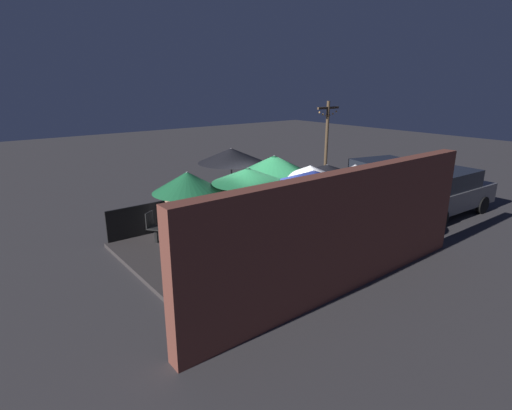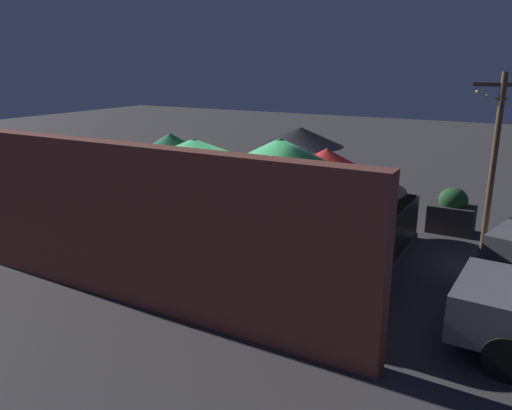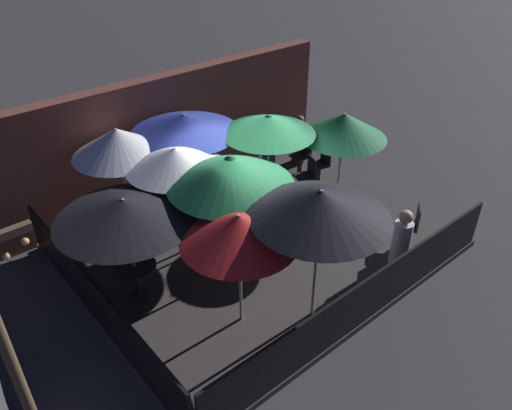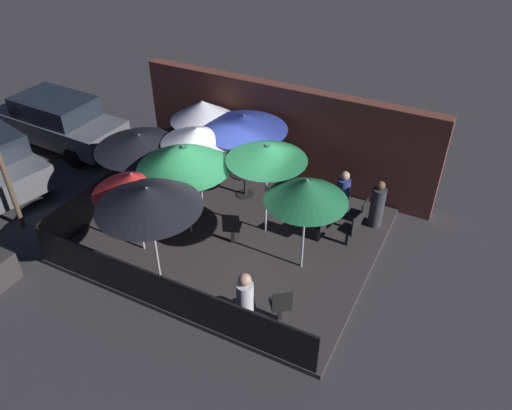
{
  "view_description": "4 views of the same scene",
  "coord_description": "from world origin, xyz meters",
  "px_view_note": "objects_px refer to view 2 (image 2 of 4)",
  "views": [
    {
      "loc": [
        6.6,
        8.29,
        4.55
      ],
      "look_at": [
        0.04,
        -0.05,
        1.3
      ],
      "focal_mm": 28.0,
      "sensor_mm": 36.0,
      "label": 1
    },
    {
      "loc": [
        -5.69,
        9.02,
        4.06
      ],
      "look_at": [
        -0.65,
        0.18,
        1.17
      ],
      "focal_mm": 35.0,
      "sensor_mm": 36.0,
      "label": 2
    },
    {
      "loc": [
        -5.21,
        -6.14,
        6.27
      ],
      "look_at": [
        -0.1,
        -0.09,
        1.11
      ],
      "focal_mm": 35.0,
      "sensor_mm": 36.0,
      "label": 3
    },
    {
      "loc": [
        4.86,
        -8.21,
        7.92
      ],
      "look_at": [
        0.58,
        0.21,
        1.03
      ],
      "focal_mm": 35.0,
      "sensor_mm": 36.0,
      "label": 4
    }
  ],
  "objects_px": {
    "patron_2": "(229,190)",
    "light_post": "(494,160)",
    "patio_umbrella_7": "(170,144)",
    "patio_chair_4": "(97,222)",
    "patio_chair_0": "(205,192)",
    "patio_umbrella_5": "(271,165)",
    "patio_umbrella_1": "(346,179)",
    "patio_umbrella_6": "(326,159)",
    "patio_umbrella_8": "(300,137)",
    "patron_1": "(71,222)",
    "dining_table_1": "(343,243)",
    "patio_umbrella_0": "(208,163)",
    "patio_chair_1": "(144,216)",
    "patio_umbrella_2": "(267,176)",
    "patio_chair_3": "(117,214)",
    "patio_umbrella_4": "(194,148)",
    "planter_box": "(452,213)",
    "dining_table_0": "(210,244)",
    "patio_chair_2": "(234,217)",
    "patio_umbrella_3": "(280,151)",
    "patron_0": "(97,231)"
  },
  "relations": [
    {
      "from": "patio_chair_0",
      "to": "patio_umbrella_5",
      "type": "bearing_deg",
      "value": 15.61
    },
    {
      "from": "patio_umbrella_5",
      "to": "dining_table_0",
      "type": "distance_m",
      "value": 1.9
    },
    {
      "from": "patio_umbrella_7",
      "to": "patio_chair_4",
      "type": "height_order",
      "value": "patio_umbrella_7"
    },
    {
      "from": "patio_umbrella_1",
      "to": "patio_umbrella_8",
      "type": "bearing_deg",
      "value": -48.44
    },
    {
      "from": "patio_umbrella_2",
      "to": "patio_umbrella_8",
      "type": "height_order",
      "value": "patio_umbrella_8"
    },
    {
      "from": "light_post",
      "to": "patio_chair_0",
      "type": "bearing_deg",
      "value": 0.22
    },
    {
      "from": "patio_umbrella_1",
      "to": "patio_umbrella_5",
      "type": "xyz_separation_m",
      "value": [
        1.32,
        0.57,
        0.23
      ]
    },
    {
      "from": "patio_chair_3",
      "to": "patio_umbrella_0",
      "type": "bearing_deg",
      "value": -0.0
    },
    {
      "from": "dining_table_0",
      "to": "patio_chair_4",
      "type": "relative_size",
      "value": 0.98
    },
    {
      "from": "dining_table_1",
      "to": "patio_chair_3",
      "type": "distance_m",
      "value": 5.39
    },
    {
      "from": "dining_table_1",
      "to": "patio_umbrella_0",
      "type": "bearing_deg",
      "value": 34.88
    },
    {
      "from": "patio_umbrella_4",
      "to": "patron_1",
      "type": "xyz_separation_m",
      "value": [
        2.34,
        1.45,
        -1.63
      ]
    },
    {
      "from": "patio_umbrella_0",
      "to": "patio_umbrella_6",
      "type": "height_order",
      "value": "patio_umbrella_0"
    },
    {
      "from": "patio_umbrella_0",
      "to": "dining_table_1",
      "type": "distance_m",
      "value": 3.07
    },
    {
      "from": "patio_umbrella_2",
      "to": "patio_chair_1",
      "type": "relative_size",
      "value": 2.56
    },
    {
      "from": "dining_table_1",
      "to": "light_post",
      "type": "bearing_deg",
      "value": -137.19
    },
    {
      "from": "patio_umbrella_1",
      "to": "patron_0",
      "type": "height_order",
      "value": "patio_umbrella_1"
    },
    {
      "from": "patio_chair_4",
      "to": "patron_0",
      "type": "bearing_deg",
      "value": -40.21
    },
    {
      "from": "planter_box",
      "to": "patio_chair_1",
      "type": "bearing_deg",
      "value": 35.63
    },
    {
      "from": "light_post",
      "to": "patio_chair_3",
      "type": "bearing_deg",
      "value": 20.63
    },
    {
      "from": "patio_umbrella_8",
      "to": "patio_umbrella_7",
      "type": "bearing_deg",
      "value": 35.08
    },
    {
      "from": "patio_umbrella_6",
      "to": "patron_0",
      "type": "distance_m",
      "value": 5.23
    },
    {
      "from": "patio_umbrella_3",
      "to": "dining_table_0",
      "type": "bearing_deg",
      "value": 77.6
    },
    {
      "from": "patio_umbrella_5",
      "to": "patio_chair_2",
      "type": "bearing_deg",
      "value": -35.03
    },
    {
      "from": "patio_chair_4",
      "to": "patron_2",
      "type": "relative_size",
      "value": 0.76
    },
    {
      "from": "planter_box",
      "to": "light_post",
      "type": "distance_m",
      "value": 2.55
    },
    {
      "from": "dining_table_1",
      "to": "patron_1",
      "type": "distance_m",
      "value": 5.92
    },
    {
      "from": "patio_umbrella_8",
      "to": "patio_umbrella_6",
      "type": "bearing_deg",
      "value": 144.86
    },
    {
      "from": "patio_umbrella_7",
      "to": "patio_chair_1",
      "type": "distance_m",
      "value": 1.86
    },
    {
      "from": "patio_umbrella_1",
      "to": "patio_umbrella_6",
      "type": "distance_m",
      "value": 1.89
    },
    {
      "from": "planter_box",
      "to": "patio_umbrella_5",
      "type": "bearing_deg",
      "value": 57.92
    },
    {
      "from": "patio_umbrella_2",
      "to": "light_post",
      "type": "distance_m",
      "value": 4.98
    },
    {
      "from": "dining_table_0",
      "to": "planter_box",
      "type": "distance_m",
      "value": 6.43
    },
    {
      "from": "patron_2",
      "to": "light_post",
      "type": "xyz_separation_m",
      "value": [
        -6.54,
        0.22,
        1.51
      ]
    },
    {
      "from": "patio_umbrella_1",
      "to": "patio_chair_1",
      "type": "height_order",
      "value": "patio_umbrella_1"
    },
    {
      "from": "patio_umbrella_6",
      "to": "patio_chair_2",
      "type": "relative_size",
      "value": 2.23
    },
    {
      "from": "patio_chair_4",
      "to": "patron_2",
      "type": "xyz_separation_m",
      "value": [
        -1.13,
        -3.75,
        0.06
      ]
    },
    {
      "from": "patio_umbrella_0",
      "to": "patio_chair_2",
      "type": "height_order",
      "value": "patio_umbrella_0"
    },
    {
      "from": "patio_chair_0",
      "to": "planter_box",
      "type": "distance_m",
      "value": 6.52
    },
    {
      "from": "patio_umbrella_3",
      "to": "patron_2",
      "type": "relative_size",
      "value": 1.98
    },
    {
      "from": "patio_umbrella_0",
      "to": "patio_chair_1",
      "type": "distance_m",
      "value": 3.18
    },
    {
      "from": "patio_umbrella_2",
      "to": "patron_1",
      "type": "distance_m",
      "value": 5.09
    },
    {
      "from": "patio_chair_4",
      "to": "patron_0",
      "type": "distance_m",
      "value": 0.83
    },
    {
      "from": "patio_chair_1",
      "to": "patio_chair_2",
      "type": "xyz_separation_m",
      "value": [
        -1.85,
        -1.02,
        0.0
      ]
    },
    {
      "from": "patron_1",
      "to": "patron_2",
      "type": "xyz_separation_m",
      "value": [
        -1.45,
        -4.19,
        -0.02
      ]
    },
    {
      "from": "patio_chair_3",
      "to": "patio_umbrella_5",
      "type": "bearing_deg",
      "value": 15.59
    },
    {
      "from": "patio_umbrella_7",
      "to": "patio_chair_2",
      "type": "distance_m",
      "value": 2.37
    },
    {
      "from": "patio_chair_2",
      "to": "light_post",
      "type": "relative_size",
      "value": 0.24
    },
    {
      "from": "patio_umbrella_4",
      "to": "patio_umbrella_5",
      "type": "bearing_deg",
      "value": 173.6
    },
    {
      "from": "patio_umbrella_8",
      "to": "patron_1",
      "type": "distance_m",
      "value": 5.69
    }
  ]
}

